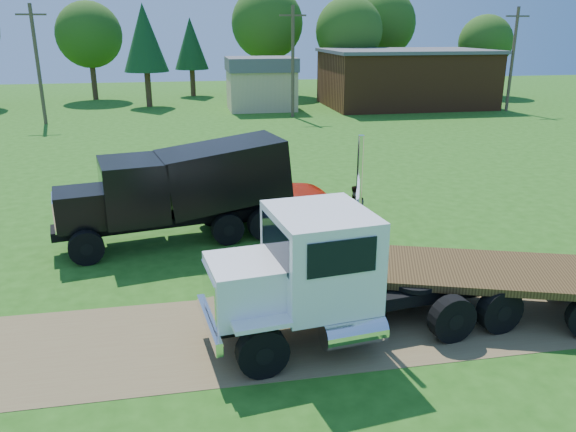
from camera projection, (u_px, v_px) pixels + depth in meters
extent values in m
plane|color=#225612|center=(324.00, 327.00, 14.42)|extent=(140.00, 140.00, 0.00)
cube|color=brown|center=(324.00, 327.00, 14.42)|extent=(120.00, 4.20, 0.01)
cube|color=black|center=(368.00, 299.00, 14.10)|extent=(8.04, 2.03, 0.32)
cylinder|color=black|center=(263.00, 352.00, 12.26)|extent=(1.21, 0.52, 1.17)
cylinder|color=black|center=(263.00, 352.00, 12.26)|extent=(0.46, 0.44, 0.41)
cylinder|color=black|center=(239.00, 305.00, 14.31)|extent=(1.21, 0.52, 1.17)
cylinder|color=black|center=(239.00, 305.00, 14.31)|extent=(0.46, 0.44, 0.41)
cylinder|color=black|center=(452.00, 319.00, 13.65)|extent=(1.21, 0.52, 1.17)
cylinder|color=black|center=(452.00, 319.00, 13.65)|extent=(0.46, 0.44, 0.41)
cylinder|color=black|center=(405.00, 281.00, 15.71)|extent=(1.21, 0.52, 1.17)
cylinder|color=black|center=(405.00, 281.00, 15.71)|extent=(0.46, 0.44, 0.41)
cylinder|color=black|center=(500.00, 310.00, 14.06)|extent=(1.21, 0.52, 1.17)
cylinder|color=black|center=(500.00, 310.00, 14.06)|extent=(0.46, 0.44, 0.41)
cylinder|color=black|center=(448.00, 274.00, 16.11)|extent=(1.21, 0.52, 1.17)
cylinder|color=black|center=(448.00, 274.00, 16.11)|extent=(0.46, 0.44, 0.41)
cube|color=white|center=(251.00, 286.00, 12.96)|extent=(2.13, 2.04, 1.28)
cube|color=silver|center=(210.00, 294.00, 12.70)|extent=(0.29, 1.59, 1.06)
cube|color=silver|center=(209.00, 323.00, 12.92)|extent=(0.47, 2.45, 0.32)
cube|color=white|center=(320.00, 256.00, 13.28)|extent=(2.54, 2.82, 2.23)
cube|color=black|center=(276.00, 242.00, 12.81)|extent=(0.33, 2.12, 0.90)
cube|color=black|center=(342.00, 258.00, 11.97)|extent=(1.59, 0.25, 0.80)
cube|color=black|center=(302.00, 220.00, 14.29)|extent=(1.59, 0.25, 0.80)
cube|color=white|center=(262.00, 324.00, 12.04)|extent=(1.33, 0.64, 0.11)
cube|color=white|center=(238.00, 281.00, 14.09)|extent=(1.33, 0.64, 0.11)
cylinder|color=silver|center=(354.00, 332.00, 12.75)|extent=(1.56, 0.82, 0.64)
cylinder|color=silver|center=(357.00, 232.00, 14.08)|extent=(0.17, 0.17, 4.89)
cylinder|color=black|center=(414.00, 283.00, 14.39)|extent=(1.31, 1.31, 0.13)
cube|color=black|center=(175.00, 219.00, 20.05)|extent=(8.27, 2.65, 0.31)
cylinder|color=black|center=(86.00, 248.00, 18.09)|extent=(1.18, 0.58, 1.13)
cylinder|color=black|center=(86.00, 248.00, 18.09)|extent=(0.46, 0.45, 0.40)
cylinder|color=black|center=(83.00, 227.00, 19.98)|extent=(1.18, 0.58, 1.13)
cylinder|color=black|center=(83.00, 227.00, 19.98)|extent=(0.46, 0.45, 0.40)
cylinder|color=black|center=(228.00, 229.00, 19.77)|extent=(1.18, 0.58, 1.13)
cylinder|color=black|center=(228.00, 229.00, 19.77)|extent=(0.46, 0.45, 0.40)
cylinder|color=black|center=(212.00, 211.00, 21.66)|extent=(1.18, 0.58, 1.13)
cylinder|color=black|center=(212.00, 211.00, 21.66)|extent=(0.46, 0.45, 0.40)
cylinder|color=black|center=(263.00, 224.00, 20.24)|extent=(1.18, 0.58, 1.13)
cylinder|color=black|center=(263.00, 224.00, 20.24)|extent=(0.46, 0.45, 0.40)
cylinder|color=black|center=(245.00, 207.00, 22.14)|extent=(1.18, 0.58, 1.13)
cylinder|color=black|center=(245.00, 207.00, 22.14)|extent=(0.46, 0.45, 0.40)
cube|color=black|center=(84.00, 208.00, 18.74)|extent=(2.16, 2.08, 1.23)
cube|color=silver|center=(55.00, 212.00, 18.43)|extent=(0.39, 1.53, 1.03)
cube|color=black|center=(133.00, 189.00, 19.18)|extent=(2.51, 2.83, 2.06)
cube|color=black|center=(101.00, 179.00, 18.67)|extent=(0.46, 2.03, 0.82)
cube|color=black|center=(223.00, 173.00, 20.23)|extent=(4.91, 3.32, 2.50)
imported|color=red|center=(265.00, 195.00, 23.07)|extent=(6.04, 4.15, 1.53)
cube|color=#342410|center=(470.00, 270.00, 15.01)|extent=(9.12, 5.29, 0.20)
cube|color=black|center=(469.00, 280.00, 15.10)|extent=(8.63, 3.84, 0.27)
cylinder|color=black|center=(366.00, 304.00, 14.49)|extent=(1.14, 0.66, 1.09)
cylinder|color=black|center=(367.00, 268.00, 16.64)|extent=(1.14, 0.66, 1.09)
cylinder|color=black|center=(561.00, 279.00, 15.91)|extent=(1.14, 0.66, 1.09)
cube|color=black|center=(312.00, 243.00, 15.41)|extent=(0.17, 0.17, 1.09)
imported|color=#999999|center=(355.00, 211.00, 20.45)|extent=(1.18, 1.12, 1.92)
cube|color=brown|center=(405.00, 80.00, 53.99)|extent=(15.00, 10.00, 5.00)
cube|color=#56565B|center=(407.00, 51.00, 53.15)|extent=(15.40, 10.40, 0.30)
cube|color=tan|center=(261.00, 90.00, 51.79)|extent=(6.00, 5.00, 3.60)
cube|color=#56565B|center=(261.00, 64.00, 51.05)|extent=(6.20, 5.40, 1.20)
cylinder|color=#453927|center=(38.00, 65.00, 43.14)|extent=(0.28, 0.28, 9.00)
cube|color=#453927|center=(31.00, 14.00, 41.95)|extent=(2.20, 0.14, 0.14)
cylinder|color=#453927|center=(293.00, 63.00, 46.61)|extent=(0.28, 0.28, 9.00)
cube|color=#453927|center=(293.00, 15.00, 45.43)|extent=(2.20, 0.14, 0.14)
cylinder|color=#453927|center=(512.00, 60.00, 50.09)|extent=(0.28, 0.28, 9.00)
cube|color=#453927|center=(518.00, 16.00, 48.90)|extent=(2.20, 0.14, 0.14)
cylinder|color=#3B2A18|center=(94.00, 82.00, 58.93)|extent=(0.56, 0.56, 3.53)
sphere|color=#224B12|center=(89.00, 35.00, 57.39)|extent=(6.65, 6.65, 6.65)
cylinder|color=#3B2A18|center=(193.00, 82.00, 62.21)|extent=(0.56, 0.56, 2.92)
cone|color=#0F3311|center=(191.00, 43.00, 60.89)|extent=(3.67, 3.67, 5.43)
cylinder|color=#3B2A18|center=(268.00, 76.00, 62.97)|extent=(0.56, 0.56, 4.14)
sphere|color=#224B12|center=(267.00, 23.00, 61.17)|extent=(7.80, 7.80, 7.80)
cylinder|color=#3B2A18|center=(347.00, 80.00, 60.62)|extent=(0.56, 0.56, 3.72)
sphere|color=#224B12|center=(349.00, 31.00, 59.01)|extent=(7.02, 7.02, 7.02)
cylinder|color=#3B2A18|center=(481.00, 81.00, 62.63)|extent=(0.56, 0.56, 3.08)
sphere|color=#224B12|center=(485.00, 42.00, 61.29)|extent=(5.81, 5.81, 5.81)
cylinder|color=#3B2A18|center=(148.00, 89.00, 53.75)|extent=(0.56, 0.56, 3.32)
cone|color=#0F3311|center=(144.00, 38.00, 52.24)|extent=(4.18, 4.18, 6.17)
cylinder|color=#3B2A18|center=(379.00, 73.00, 66.70)|extent=(0.56, 0.56, 4.14)
sphere|color=#224B12|center=(382.00, 23.00, 64.90)|extent=(7.80, 7.80, 7.80)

